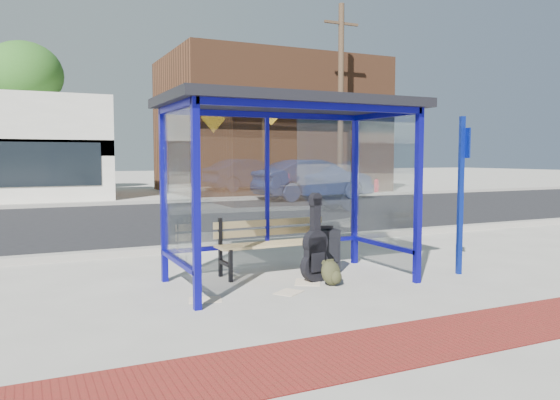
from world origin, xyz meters
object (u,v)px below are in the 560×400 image
suitcase (325,251)px  fire_hydrant (376,186)px  guitar_bag (315,251)px  parked_car (313,180)px  bench (274,241)px  backpack (332,273)px

suitcase → fire_hydrant: 16.59m
suitcase → guitar_bag: bearing=-123.2°
guitar_bag → parked_car: size_ratio=0.24×
bench → parked_car: (7.09, 11.74, 0.31)m
suitcase → parked_car: 13.64m
bench → parked_car: bearing=57.1°
bench → suitcase: size_ratio=2.58×
bench → suitcase: 0.74m
suitcase → parked_car: (6.42, 12.02, 0.46)m
backpack → suitcase: bearing=54.4°
guitar_bag → fire_hydrant: (10.58, 13.56, -0.03)m
backpack → fire_hydrant: (10.49, 13.84, 0.22)m
bench → suitcase: (0.67, -0.28, -0.15)m
guitar_bag → fire_hydrant: bearing=43.2°
guitar_bag → suitcase: 0.62m
bench → guitar_bag: guitar_bag is taller
guitar_bag → backpack: 0.39m
backpack → parked_car: parked_car is taller
suitcase → parked_car: bearing=70.9°
fire_hydrant → bench: bearing=-130.2°
fire_hydrant → suitcase: bearing=-127.8°
guitar_bag → fire_hydrant: 17.20m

